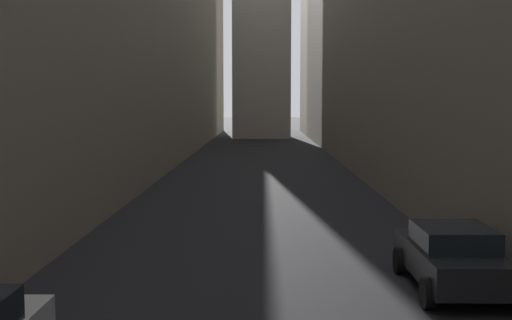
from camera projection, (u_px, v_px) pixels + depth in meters
The scene contains 3 objects.
ground_plane at pixel (260, 173), 38.76m from camera, with size 264.00×264.00×0.00m, color black.
building_block_left at pixel (53, 17), 40.03m from camera, with size 14.42×108.00×18.79m, color gray.
parked_car_right_far at pixel (451, 256), 14.76m from camera, with size 1.95×4.11×1.49m.
Camera 1 is at (0.14, 9.47, 4.27)m, focal length 46.01 mm.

